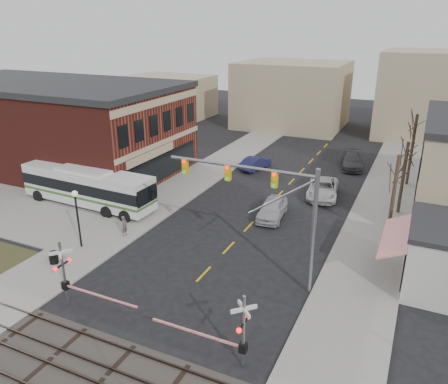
{
  "coord_description": "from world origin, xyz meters",
  "views": [
    {
      "loc": [
        11.78,
        -20.08,
        15.51
      ],
      "look_at": [
        -1.34,
        8.07,
        3.5
      ],
      "focal_mm": 35.0,
      "sensor_mm": 36.0,
      "label": 1
    }
  ],
  "objects_px": {
    "rr_crossing_east": "(235,330)",
    "car_d": "(352,161)",
    "traffic_signal_mast": "(271,199)",
    "street_lamp": "(76,207)",
    "pedestrian_far": "(109,207)",
    "trash_bin": "(54,258)",
    "car_a": "(272,208)",
    "car_b": "(255,163)",
    "car_c": "(323,189)",
    "transit_bus": "(88,186)",
    "rr_crossing_west": "(69,274)",
    "pedestrian_near": "(124,226)"
  },
  "relations": [
    {
      "from": "transit_bus",
      "to": "pedestrian_far",
      "type": "height_order",
      "value": "transit_bus"
    },
    {
      "from": "transit_bus",
      "to": "traffic_signal_mast",
      "type": "bearing_deg",
      "value": -14.87
    },
    {
      "from": "car_c",
      "to": "car_b",
      "type": "bearing_deg",
      "value": 140.82
    },
    {
      "from": "trash_bin",
      "to": "car_a",
      "type": "distance_m",
      "value": 17.62
    },
    {
      "from": "pedestrian_far",
      "to": "rr_crossing_east",
      "type": "bearing_deg",
      "value": -101.75
    },
    {
      "from": "rr_crossing_east",
      "to": "pedestrian_far",
      "type": "relative_size",
      "value": 3.24
    },
    {
      "from": "street_lamp",
      "to": "traffic_signal_mast",
      "type": "bearing_deg",
      "value": 6.22
    },
    {
      "from": "car_d",
      "to": "pedestrian_far",
      "type": "distance_m",
      "value": 28.07
    },
    {
      "from": "car_b",
      "to": "transit_bus",
      "type": "bearing_deg",
      "value": 71.93
    },
    {
      "from": "rr_crossing_east",
      "to": "street_lamp",
      "type": "distance_m",
      "value": 16.21
    },
    {
      "from": "car_b",
      "to": "pedestrian_near",
      "type": "relative_size",
      "value": 2.77
    },
    {
      "from": "car_c",
      "to": "trash_bin",
      "type": "bearing_deg",
      "value": -132.95
    },
    {
      "from": "rr_crossing_east",
      "to": "trash_bin",
      "type": "bearing_deg",
      "value": 167.46
    },
    {
      "from": "traffic_signal_mast",
      "to": "pedestrian_far",
      "type": "relative_size",
      "value": 5.57
    },
    {
      "from": "rr_crossing_east",
      "to": "car_a",
      "type": "xyz_separation_m",
      "value": [
        -4.02,
        17.09,
        -1.13
      ]
    },
    {
      "from": "traffic_signal_mast",
      "to": "pedestrian_far",
      "type": "bearing_deg",
      "value": 166.44
    },
    {
      "from": "traffic_signal_mast",
      "to": "rr_crossing_west",
      "type": "height_order",
      "value": "traffic_signal_mast"
    },
    {
      "from": "car_c",
      "to": "pedestrian_far",
      "type": "relative_size",
      "value": 3.42
    },
    {
      "from": "pedestrian_near",
      "to": "pedestrian_far",
      "type": "relative_size",
      "value": 0.94
    },
    {
      "from": "trash_bin",
      "to": "car_c",
      "type": "relative_size",
      "value": 0.14
    },
    {
      "from": "street_lamp",
      "to": "car_b",
      "type": "relative_size",
      "value": 0.98
    },
    {
      "from": "street_lamp",
      "to": "rr_crossing_east",
      "type": "bearing_deg",
      "value": -21.76
    },
    {
      "from": "trash_bin",
      "to": "car_b",
      "type": "relative_size",
      "value": 0.19
    },
    {
      "from": "transit_bus",
      "to": "car_d",
      "type": "relative_size",
      "value": 2.39
    },
    {
      "from": "traffic_signal_mast",
      "to": "car_d",
      "type": "distance_m",
      "value": 27.05
    },
    {
      "from": "car_a",
      "to": "car_d",
      "type": "height_order",
      "value": "car_a"
    },
    {
      "from": "car_c",
      "to": "car_d",
      "type": "bearing_deg",
      "value": 75.94
    },
    {
      "from": "transit_bus",
      "to": "car_a",
      "type": "xyz_separation_m",
      "value": [
        15.94,
        4.53,
        -1.07
      ]
    },
    {
      "from": "street_lamp",
      "to": "car_c",
      "type": "relative_size",
      "value": 0.75
    },
    {
      "from": "rr_crossing_east",
      "to": "pedestrian_far",
      "type": "xyz_separation_m",
      "value": [
        -16.62,
        11.29,
        -0.99
      ]
    },
    {
      "from": "transit_bus",
      "to": "car_a",
      "type": "distance_m",
      "value": 16.6
    },
    {
      "from": "car_b",
      "to": "car_c",
      "type": "distance_m",
      "value": 10.29
    },
    {
      "from": "traffic_signal_mast",
      "to": "street_lamp",
      "type": "relative_size",
      "value": 2.18
    },
    {
      "from": "rr_crossing_east",
      "to": "car_b",
      "type": "relative_size",
      "value": 1.25
    },
    {
      "from": "transit_bus",
      "to": "pedestrian_far",
      "type": "bearing_deg",
      "value": -20.8
    },
    {
      "from": "traffic_signal_mast",
      "to": "car_a",
      "type": "distance_m",
      "value": 11.16
    },
    {
      "from": "rr_crossing_west",
      "to": "street_lamp",
      "type": "relative_size",
      "value": 1.27
    },
    {
      "from": "pedestrian_near",
      "to": "pedestrian_far",
      "type": "distance_m",
      "value": 4.23
    },
    {
      "from": "car_a",
      "to": "car_d",
      "type": "xyz_separation_m",
      "value": [
        3.73,
        17.03,
        -0.04
      ]
    },
    {
      "from": "street_lamp",
      "to": "car_b",
      "type": "height_order",
      "value": "street_lamp"
    },
    {
      "from": "rr_crossing_east",
      "to": "car_b",
      "type": "height_order",
      "value": "rr_crossing_east"
    },
    {
      "from": "traffic_signal_mast",
      "to": "car_a",
      "type": "xyz_separation_m",
      "value": [
        -3.03,
        9.57,
        -4.88
      ]
    },
    {
      "from": "transit_bus",
      "to": "street_lamp",
      "type": "bearing_deg",
      "value": -53.02
    },
    {
      "from": "rr_crossing_east",
      "to": "car_d",
      "type": "bearing_deg",
      "value": 90.47
    },
    {
      "from": "traffic_signal_mast",
      "to": "rr_crossing_west",
      "type": "bearing_deg",
      "value": -144.02
    },
    {
      "from": "rr_crossing_east",
      "to": "car_d",
      "type": "distance_m",
      "value": 34.13
    },
    {
      "from": "car_a",
      "to": "car_c",
      "type": "distance_m",
      "value": 7.19
    },
    {
      "from": "pedestrian_far",
      "to": "transit_bus",
      "type": "bearing_deg",
      "value": 91.63
    },
    {
      "from": "street_lamp",
      "to": "car_b",
      "type": "xyz_separation_m",
      "value": [
        4.9,
        22.92,
        -2.52
      ]
    },
    {
      "from": "pedestrian_far",
      "to": "street_lamp",
      "type": "bearing_deg",
      "value": -140.66
    }
  ]
}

